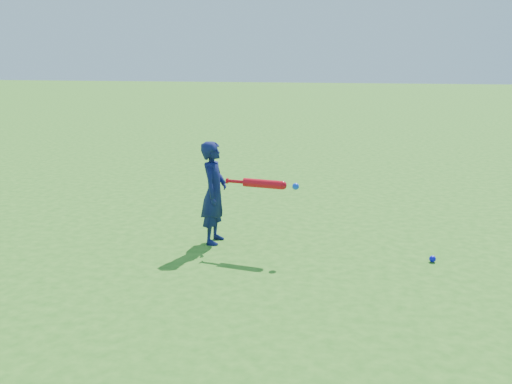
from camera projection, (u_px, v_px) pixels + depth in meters
ground at (222, 231)px, 6.85m from camera, size 80.00×80.00×0.00m
child at (214, 193)px, 6.33m from camera, size 0.28×0.42×1.15m
ground_ball_blue at (433, 259)px, 5.82m from camera, size 0.07×0.07×0.07m
bat_swing at (266, 184)px, 6.03m from camera, size 0.81×0.19×0.09m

